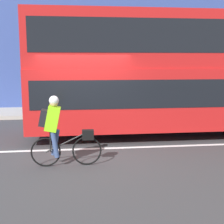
% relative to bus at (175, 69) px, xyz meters
% --- Properties ---
extents(ground_plane, '(80.00, 80.00, 0.00)m').
position_rel_bus_xyz_m(ground_plane, '(-2.92, -1.66, -2.09)').
color(ground_plane, '#38383A').
extents(road_center_line, '(50.00, 0.14, 0.01)m').
position_rel_bus_xyz_m(road_center_line, '(-2.92, -1.50, -2.08)').
color(road_center_line, silver).
rests_on(road_center_line, ground_plane).
extents(sidewalk_curb, '(60.00, 2.39, 0.15)m').
position_rel_bus_xyz_m(sidewalk_curb, '(-2.92, 4.23, -2.01)').
color(sidewalk_curb, '#A8A399').
rests_on(sidewalk_curb, ground_plane).
extents(building_facade, '(60.00, 0.30, 7.10)m').
position_rel_bus_xyz_m(building_facade, '(-2.92, 5.58, 1.46)').
color(building_facade, '#33478C').
rests_on(building_facade, ground_plane).
extents(bus, '(9.09, 2.60, 3.74)m').
position_rel_bus_xyz_m(bus, '(0.00, 0.00, 0.00)').
color(bus, black).
rests_on(bus, ground_plane).
extents(cyclist_on_bike, '(1.58, 0.32, 1.59)m').
position_rel_bus_xyz_m(cyclist_on_bike, '(-3.55, -2.78, -1.23)').
color(cyclist_on_bike, black).
rests_on(cyclist_on_bike, ground_plane).
extents(street_sign_post, '(0.36, 0.09, 2.52)m').
position_rel_bus_xyz_m(street_sign_post, '(-0.75, 4.11, -0.53)').
color(street_sign_post, '#59595B').
rests_on(street_sign_post, sidewalk_curb).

